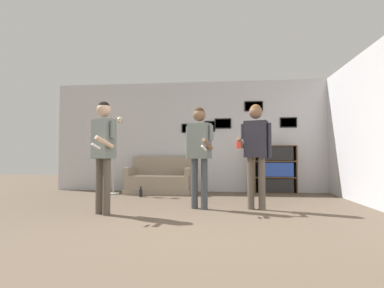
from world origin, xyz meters
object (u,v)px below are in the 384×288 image
(couch, at_px, (160,181))
(person_player_foreground_left, at_px, (103,144))
(floor_lamp, at_px, (114,142))
(person_player_foreground_center, at_px, (199,146))
(bottle_on_floor, at_px, (141,193))
(person_watcher_holding_cup, at_px, (256,144))
(bookshelf, at_px, (275,169))

(couch, bearing_deg, person_player_foreground_left, -96.32)
(floor_lamp, bearing_deg, person_player_foreground_center, -38.70)
(floor_lamp, xyz_separation_m, bottle_on_floor, (0.74, -0.35, -1.10))
(person_player_foreground_center, xyz_separation_m, person_watcher_holding_cup, (0.92, 0.04, 0.03))
(bookshelf, relative_size, person_player_foreground_left, 0.66)
(floor_lamp, relative_size, bottle_on_floor, 7.90)
(bookshelf, bearing_deg, person_player_foreground_left, -136.36)
(couch, xyz_separation_m, person_player_foreground_center, (1.10, -2.02, 0.74))
(person_player_foreground_left, bearing_deg, person_watcher_holding_cup, 15.76)
(bottle_on_floor, bearing_deg, bookshelf, 16.94)
(person_watcher_holding_cup, bearing_deg, bookshelf, 73.22)
(couch, relative_size, person_watcher_holding_cup, 0.88)
(person_player_foreground_left, bearing_deg, bottle_on_floor, 89.09)
(person_watcher_holding_cup, bearing_deg, person_player_foreground_center, -177.52)
(bookshelf, relative_size, person_player_foreground_center, 0.67)
(couch, xyz_separation_m, person_player_foreground_left, (-0.29, -2.63, 0.75))
(floor_lamp, bearing_deg, bookshelf, 8.37)
(bookshelf, xyz_separation_m, bottle_on_floor, (-2.93, -0.89, -0.47))
(couch, height_order, person_player_foreground_center, person_player_foreground_center)
(person_player_foreground_left, height_order, bottle_on_floor, person_player_foreground_left)
(bookshelf, height_order, floor_lamp, floor_lamp)
(bookshelf, bearing_deg, couch, -175.73)
(person_player_foreground_center, bearing_deg, couch, 118.53)
(floor_lamp, distance_m, person_player_foreground_center, 2.69)
(couch, xyz_separation_m, bookshelf, (2.67, 0.20, 0.27))
(bookshelf, distance_m, bottle_on_floor, 3.10)
(bookshelf, distance_m, floor_lamp, 3.76)
(person_player_foreground_left, bearing_deg, floor_lamp, 107.13)
(floor_lamp, distance_m, bottle_on_floor, 1.37)
(couch, relative_size, bookshelf, 1.35)
(person_player_foreground_left, height_order, person_watcher_holding_cup, person_watcher_holding_cup)
(floor_lamp, bearing_deg, person_watcher_holding_cup, -28.50)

